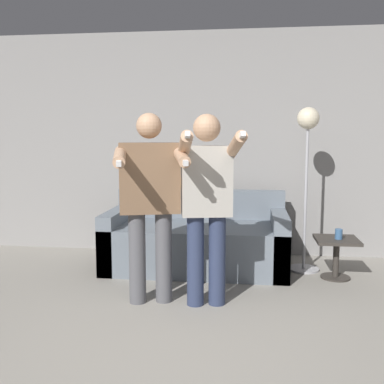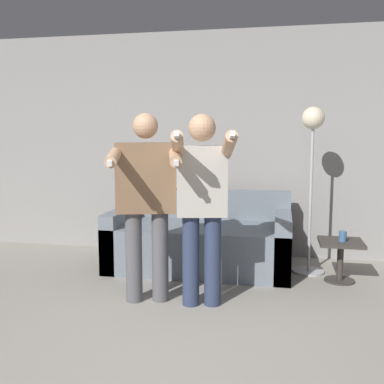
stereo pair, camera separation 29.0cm
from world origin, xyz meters
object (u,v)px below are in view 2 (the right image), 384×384
Objects in this scene: couch at (200,242)px; person_left at (146,194)px; cat at (196,183)px; person_right at (202,197)px; floor_lamp at (312,148)px; side_table at (341,252)px; cup at (343,236)px.

couch is 1.28m from person_left.
couch is at bearing -71.79° from cat.
person_right is 0.93× the size of floor_lamp.
couch reaches higher than side_table.
cat is at bearing 108.21° from couch.
person_right is 3.04× the size of cat.
cat reaches higher than couch.
couch reaches higher than cup.
floor_lamp is 1.06m from side_table.
couch is 0.71m from cat.
cup is at bearing -9.02° from couch.
person_left is 1.82m from floor_lamp.
cup is at bearing -42.75° from floor_lamp.
floor_lamp reaches higher than side_table.
side_table is at bearing -40.98° from floor_lamp.
side_table is at bearing 24.17° from person_right.
person_right is at bearing -143.99° from side_table.
person_left reaches higher than side_table.
person_right reaches higher than cup.
floor_lamp is (1.39, 1.11, 0.35)m from person_left.
couch is 4.59× the size of side_table.
floor_lamp is 4.11× the size of side_table.
floor_lamp reaches higher than person_left.
person_left reaches higher than person_right.
cat is (-0.12, 0.37, 0.59)m from couch.
person_right is at bearing -15.12° from person_left.
cup is at bearing 11.79° from person_left.
cat is at bearing 69.48° from person_left.
floor_lamp is at bearing 2.24° from couch.
side_table is (1.41, -0.20, 0.01)m from couch.
person_right is (0.47, -0.00, -0.01)m from person_left.
couch is at bearing 171.93° from side_table.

